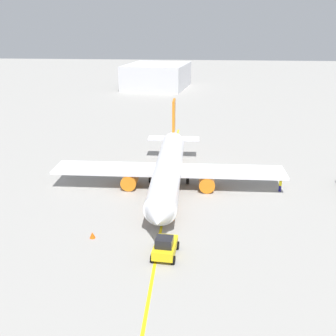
{
  "coord_description": "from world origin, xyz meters",
  "views": [
    {
      "loc": [
        48.53,
        4.29,
        21.02
      ],
      "look_at": [
        0.0,
        0.0,
        3.0
      ],
      "focal_mm": 41.87,
      "sensor_mm": 36.0,
      "label": 1
    }
  ],
  "objects": [
    {
      "name": "distant_hangar",
      "position": [
        -88.06,
        -11.59,
        4.03
      ],
      "size": [
        26.28,
        22.74,
        8.07
      ],
      "color": "silver",
      "rests_on": "ground"
    },
    {
      "name": "refueling_worker",
      "position": [
        -0.56,
        14.94,
        0.82
      ],
      "size": [
        0.59,
        0.47,
        1.71
      ],
      "color": "navy",
      "rests_on": "ground"
    },
    {
      "name": "ground_plane",
      "position": [
        0.0,
        0.0,
        0.0
      ],
      "size": [
        400.0,
        400.0,
        0.0
      ],
      "primitive_type": "plane",
      "color": "#9E9B96"
    },
    {
      "name": "safety_cone_nose",
      "position": [
        13.58,
        -6.71,
        0.34
      ],
      "size": [
        0.61,
        0.61,
        0.68
      ],
      "primitive_type": "cone",
      "color": "#F2590F",
      "rests_on": "ground"
    },
    {
      "name": "airplane",
      "position": [
        -0.51,
        -0.01,
        2.61
      ],
      "size": [
        31.96,
        31.35,
        9.58
      ],
      "color": "white",
      "rests_on": "ground"
    },
    {
      "name": "taxi_line_marking",
      "position": [
        0.0,
        0.0,
        0.01
      ],
      "size": [
        63.07,
        1.48,
        0.01
      ],
      "primitive_type": "cube",
      "rotation": [
        0.0,
        0.0,
        0.02
      ],
      "color": "yellow",
      "rests_on": "ground"
    },
    {
      "name": "pushback_tug",
      "position": [
        16.26,
        1.15,
        1.01
      ],
      "size": [
        3.75,
        2.56,
        2.2
      ],
      "color": "yellow",
      "rests_on": "ground"
    }
  ]
}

